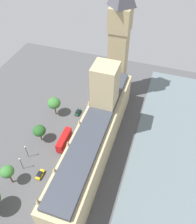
% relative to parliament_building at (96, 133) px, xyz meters
% --- Properties ---
extents(ground_plane, '(137.42, 137.42, 0.00)m').
position_rel_parliament_building_xyz_m(ground_plane, '(1.99, 1.91, -9.47)').
color(ground_plane, '#4C4C4F').
extents(river_thames, '(34.15, 123.67, 0.25)m').
position_rel_parliament_building_xyz_m(river_thames, '(-30.72, 1.91, -9.35)').
color(river_thames, slate).
rests_on(river_thames, ground).
extents(parliament_building, '(12.26, 67.42, 33.00)m').
position_rel_parliament_building_xyz_m(parliament_building, '(0.00, 0.00, 0.00)').
color(parliament_building, tan).
rests_on(parliament_building, ground).
extents(clock_tower, '(8.71, 8.71, 56.27)m').
position_rel_parliament_building_xyz_m(clock_tower, '(1.81, -36.06, 19.64)').
color(clock_tower, tan).
rests_on(clock_tower, ground).
extents(car_dark_green_trailing, '(1.87, 4.14, 1.74)m').
position_rel_parliament_building_xyz_m(car_dark_green_trailing, '(14.31, -16.07, -8.59)').
color(car_dark_green_trailing, '#19472D').
rests_on(car_dark_green_trailing, ground).
extents(double_decker_bus_opposite_hall, '(2.73, 10.52, 4.75)m').
position_rel_parliament_building_xyz_m(double_decker_bus_opposite_hall, '(13.06, 1.86, -6.84)').
color(double_decker_bus_opposite_hall, red).
rests_on(double_decker_bus_opposite_hall, ground).
extents(car_yellow_cab_far_end, '(1.87, 4.15, 1.74)m').
position_rel_parliament_building_xyz_m(car_yellow_cab_far_end, '(15.60, 18.03, -8.59)').
color(car_yellow_cab_far_end, gold).
rests_on(car_yellow_cab_far_end, ground).
extents(pedestrian_by_river_gate, '(0.48, 0.59, 1.71)m').
position_rel_parliament_building_xyz_m(pedestrian_by_river_gate, '(8.49, -27.91, -8.70)').
color(pedestrian_by_river_gate, black).
rests_on(pedestrian_by_river_gate, ground).
extents(plane_tree_kerbside, '(5.72, 5.72, 9.27)m').
position_rel_parliament_building_xyz_m(plane_tree_kerbside, '(23.90, -12.61, -2.68)').
color(plane_tree_kerbside, brown).
rests_on(plane_tree_kerbside, ground).
extents(plane_tree_leading, '(4.62, 4.62, 9.04)m').
position_rel_parliament_building_xyz_m(plane_tree_leading, '(23.86, 23.33, -2.48)').
color(plane_tree_leading, brown).
rests_on(plane_tree_leading, ground).
extents(plane_tree_near_tower, '(5.16, 5.16, 8.05)m').
position_rel_parliament_building_xyz_m(plane_tree_near_tower, '(22.96, 2.96, -3.66)').
color(plane_tree_near_tower, brown).
rests_on(plane_tree_near_tower, ground).
extents(street_lamp_corner, '(0.56, 0.56, 6.76)m').
position_rel_parliament_building_xyz_m(street_lamp_corner, '(23.91, 12.04, -4.80)').
color(street_lamp_corner, black).
rests_on(street_lamp_corner, ground).
extents(street_lamp_midblock, '(0.56, 0.56, 6.70)m').
position_rel_parliament_building_xyz_m(street_lamp_midblock, '(23.05, 17.30, -4.83)').
color(street_lamp_midblock, black).
rests_on(street_lamp_midblock, ground).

